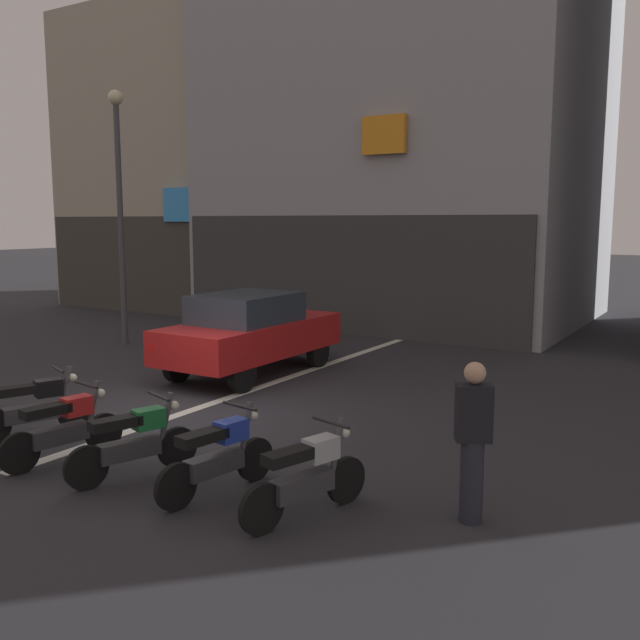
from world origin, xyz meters
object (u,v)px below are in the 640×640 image
street_lamp (119,190)px  motorcycle_black_row_leftmost (35,406)px  motorcycle_red_row_left_mid (64,427)px  person_by_motorcycles (473,441)px  motorcycle_green_row_centre (134,441)px  car_red_crossing_near (250,331)px  motorcycle_silver_row_rightmost (307,475)px  motorcycle_blue_row_right_mid (218,455)px

street_lamp → motorcycle_black_row_leftmost: 8.36m
motorcycle_red_row_left_mid → person_by_motorcycles: 5.14m
motorcycle_black_row_leftmost → motorcycle_green_row_centre: size_ratio=0.98×
street_lamp → motorcycle_green_row_centre: bearing=-42.0°
motorcycle_green_row_centre → person_by_motorcycles: (3.84, 0.94, 0.40)m
motorcycle_black_row_leftmost → motorcycle_red_row_left_mid: (1.18, -0.45, 0.00)m
motorcycle_red_row_left_mid → person_by_motorcycles: bearing=11.4°
street_lamp → motorcycle_green_row_centre: size_ratio=3.85×
car_red_crossing_near → motorcycle_black_row_leftmost: 4.89m
person_by_motorcycles → street_lamp: bearing=153.5°
street_lamp → person_by_motorcycles: 12.57m
car_red_crossing_near → motorcycle_red_row_left_mid: size_ratio=2.48×
motorcycle_silver_row_rightmost → motorcycle_black_row_leftmost: bearing=177.2°
motorcycle_black_row_leftmost → person_by_motorcycles: size_ratio=0.94×
motorcycle_green_row_centre → motorcycle_silver_row_rightmost: (2.36, 0.14, 0.00)m
motorcycle_black_row_leftmost → motorcycle_red_row_left_mid: bearing=-20.7°
car_red_crossing_near → street_lamp: (-4.82, 1.16, 2.91)m
motorcycle_black_row_leftmost → motorcycle_blue_row_right_mid: same height
motorcycle_green_row_centre → motorcycle_silver_row_rightmost: same height
motorcycle_red_row_left_mid → street_lamp: bearing=132.4°
car_red_crossing_near → person_by_motorcycles: 7.48m
car_red_crossing_near → motorcycle_silver_row_rightmost: car_red_crossing_near is taller
car_red_crossing_near → motorcycle_green_row_centre: car_red_crossing_near is taller
motorcycle_blue_row_right_mid → motorcycle_silver_row_rightmost: same height
car_red_crossing_near → street_lamp: street_lamp is taller
motorcycle_red_row_left_mid → motorcycle_silver_row_rightmost: 3.55m
car_red_crossing_near → motorcycle_red_row_left_mid: car_red_crossing_near is taller
motorcycle_silver_row_rightmost → person_by_motorcycles: size_ratio=0.97×
motorcycle_black_row_leftmost → motorcycle_red_row_left_mid: same height
motorcycle_green_row_centre → motorcycle_red_row_left_mid: bearing=-176.4°
motorcycle_silver_row_rightmost → person_by_motorcycles: (1.48, 0.80, 0.40)m
motorcycle_red_row_left_mid → motorcycle_green_row_centre: 1.19m
street_lamp → person_by_motorcycles: street_lamp is taller
motorcycle_green_row_centre → motorcycle_blue_row_right_mid: bearing=6.8°
car_red_crossing_near → motorcycle_blue_row_right_mid: size_ratio=2.48×
street_lamp → motorcycle_blue_row_right_mid: 10.90m
street_lamp → person_by_motorcycles: (10.94, -5.46, -2.94)m
motorcycle_red_row_left_mid → motorcycle_blue_row_right_mid: 2.37m
motorcycle_black_row_leftmost → motorcycle_silver_row_rightmost: size_ratio=0.97×
motorcycle_red_row_left_mid → motorcycle_silver_row_rightmost: bearing=3.5°
street_lamp → motorcycle_red_row_left_mid: street_lamp is taller
motorcycle_red_row_left_mid → motorcycle_green_row_centre: same height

